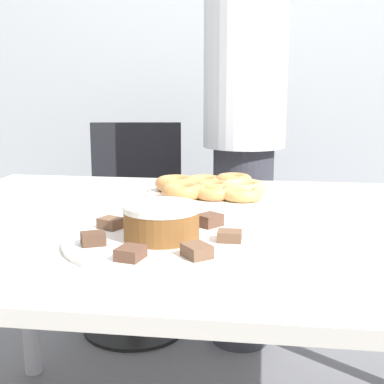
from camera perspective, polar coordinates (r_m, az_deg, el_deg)
The scene contains 22 objects.
wall_back at distance 2.86m, azimuth 5.47°, elevation 16.79°, with size 8.00×0.05×2.60m.
table at distance 1.28m, azimuth 1.83°, elevation -6.37°, with size 1.50×1.07×0.72m.
person_standing at distance 2.05m, azimuth 5.58°, elevation 6.96°, with size 0.31×0.31×1.64m.
office_chair_left at distance 2.31m, azimuth -6.14°, elevation -4.43°, with size 0.50×0.50×0.87m.
plate_cake at distance 1.09m, azimuth -3.25°, elevation -5.21°, with size 0.40×0.40×0.01m.
plate_donuts at distance 1.51m, azimuth 2.32°, elevation -0.34°, with size 0.38×0.38×0.01m.
frosted_cake at distance 1.08m, azimuth -3.28°, elevation -3.16°, with size 0.16×0.16×0.07m.
lamington_0 at distance 0.97m, azimuth 0.53°, elevation -6.30°, with size 0.06×0.07×0.02m.
lamington_1 at distance 1.07m, azimuth 4.03°, elevation -4.70°, with size 0.05×0.04×0.02m.
lamington_2 at distance 1.17m, azimuth 1.86°, elevation -3.01°, with size 0.06×0.07×0.03m.
lamington_3 at distance 1.21m, azimuth -3.47°, elevation -2.62°, with size 0.05×0.06×0.02m.
lamington_4 at distance 1.17m, azimuth -8.68°, elevation -3.30°, with size 0.06×0.06×0.02m.
lamington_5 at distance 1.06m, azimuth -10.50°, elevation -4.91°, with size 0.06×0.05×0.02m.
lamington_6 at distance 0.96m, azimuth -6.58°, elevation -6.49°, with size 0.05×0.06×0.02m.
donut_0 at distance 1.51m, azimuth 2.33°, elevation 0.46°, with size 0.11×0.11×0.03m.
donut_1 at distance 1.51m, azimuth 5.47°, elevation 0.46°, with size 0.13×0.13×0.04m.
donut_2 at distance 1.60m, azimuth 4.45°, elevation 1.18°, with size 0.11×0.11×0.04m.
donut_3 at distance 1.60m, azimuth 1.29°, elevation 1.07°, with size 0.11×0.11×0.03m.
donut_4 at distance 1.55m, azimuth -1.75°, elevation 0.91°, with size 0.12×0.12×0.04m.
donut_5 at distance 1.45m, azimuth -1.03°, elevation 0.10°, with size 0.11×0.11×0.04m.
donut_6 at distance 1.45m, azimuth 2.35°, elevation -0.03°, with size 0.11×0.11×0.03m.
donut_7 at distance 1.44m, azimuth 5.35°, elevation -0.19°, with size 0.11×0.11×0.03m.
Camera 1 is at (0.12, -1.21, 1.04)m, focal length 50.00 mm.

